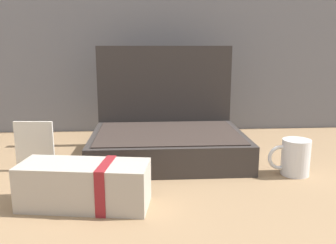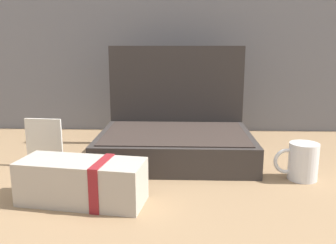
{
  "view_description": "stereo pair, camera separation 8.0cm",
  "coord_description": "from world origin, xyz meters",
  "views": [
    {
      "loc": [
        -0.04,
        -0.8,
        0.33
      ],
      "look_at": [
        0.01,
        -0.02,
        0.16
      ],
      "focal_mm": 38.16,
      "sensor_mm": 36.0,
      "label": 1
    },
    {
      "loc": [
        0.04,
        -0.8,
        0.33
      ],
      "look_at": [
        0.01,
        -0.02,
        0.16
      ],
      "focal_mm": 38.16,
      "sensor_mm": 36.0,
      "label": 2
    }
  ],
  "objects": [
    {
      "name": "cream_toiletry_bag",
      "position": [
        -0.16,
        -0.11,
        0.05
      ],
      "size": [
        0.27,
        0.14,
        0.1
      ],
      "color": "#B2A899",
      "rests_on": "ground_plane"
    },
    {
      "name": "ground_plane",
      "position": [
        0.0,
        0.0,
        0.0
      ],
      "size": [
        6.0,
        6.0,
        0.0
      ],
      "primitive_type": "plane",
      "color": "#8C6D4C"
    },
    {
      "name": "open_suitcase",
      "position": [
        0.03,
        0.22,
        0.07
      ],
      "size": [
        0.43,
        0.34,
        0.32
      ],
      "color": "#332D2B",
      "rests_on": "ground_plane"
    },
    {
      "name": "info_card_left",
      "position": [
        -0.33,
        0.12,
        0.07
      ],
      "size": [
        0.1,
        0.01,
        0.13
      ],
      "primitive_type": "cube",
      "rotation": [
        0.0,
        0.0,
        -0.09
      ],
      "color": "silver",
      "rests_on": "ground_plane"
    },
    {
      "name": "coffee_mug",
      "position": [
        0.34,
        0.04,
        0.05
      ],
      "size": [
        0.11,
        0.07,
        0.09
      ],
      "color": "silver",
      "rests_on": "ground_plane"
    }
  ]
}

